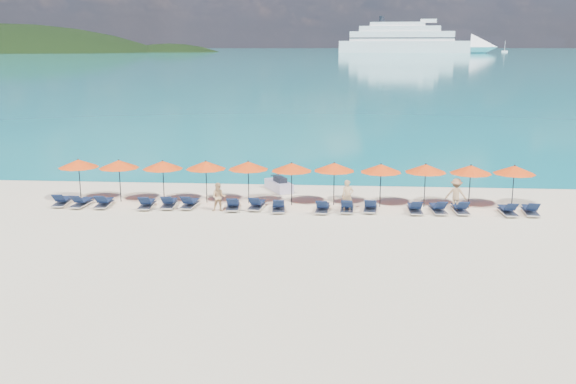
{
  "coord_description": "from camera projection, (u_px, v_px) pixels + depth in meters",
  "views": [
    {
      "loc": [
        2.23,
        -27.03,
        8.22
      ],
      "look_at": [
        0.0,
        3.0,
        1.2
      ],
      "focal_mm": 40.0,
      "sensor_mm": 36.0,
      "label": 1
    }
  ],
  "objects": [
    {
      "name": "umbrella_3",
      "position": [
        206.0,
        165.0,
        33.34
      ],
      "size": [
        2.1,
        2.1,
        2.28
      ],
      "color": "black",
      "rests_on": "ground"
    },
    {
      "name": "umbrella_1",
      "position": [
        119.0,
        164.0,
        33.6
      ],
      "size": [
        2.1,
        2.1,
        2.28
      ],
      "color": "black",
      "rests_on": "ground"
    },
    {
      "name": "lounger_10",
      "position": [
        347.0,
        207.0,
        31.95
      ],
      "size": [
        0.71,
        1.73,
        0.66
      ],
      "rotation": [
        0.0,
        0.0,
        -0.05
      ],
      "color": "silver",
      "rests_on": "ground"
    },
    {
      "name": "lounger_2",
      "position": [
        104.0,
        202.0,
        32.87
      ],
      "size": [
        0.71,
        1.73,
        0.66
      ],
      "rotation": [
        0.0,
        0.0,
        0.05
      ],
      "color": "silver",
      "rests_on": "ground"
    },
    {
      "name": "beachgoer_b",
      "position": [
        219.0,
        197.0,
        31.88
      ],
      "size": [
        0.74,
        0.47,
        1.46
      ],
      "primitive_type": "imported",
      "rotation": [
        0.0,
        0.0,
        0.09
      ],
      "color": "tan",
      "rests_on": "ground"
    },
    {
      "name": "lounger_16",
      "position": [
        530.0,
        210.0,
        31.38
      ],
      "size": [
        0.75,
        1.74,
        0.66
      ],
      "rotation": [
        0.0,
        0.0,
        -0.08
      ],
      "color": "silver",
      "rests_on": "ground"
    },
    {
      "name": "umbrella_6",
      "position": [
        334.0,
        167.0,
        32.85
      ],
      "size": [
        2.1,
        2.1,
        2.28
      ],
      "color": "black",
      "rests_on": "ground"
    },
    {
      "name": "lounger_11",
      "position": [
        370.0,
        207.0,
        32.01
      ],
      "size": [
        0.79,
        1.75,
        0.66
      ],
      "rotation": [
        0.0,
        0.0,
        -0.1
      ],
      "color": "silver",
      "rests_on": "ground"
    },
    {
      "name": "sea",
      "position": [
        334.0,
        51.0,
        669.29
      ],
      "size": [
        1600.0,
        1300.0,
        0.01
      ],
      "primitive_type": "cube",
      "color": "#1FA9B2",
      "rests_on": "ground"
    },
    {
      "name": "umbrella_2",
      "position": [
        163.0,
        165.0,
        33.38
      ],
      "size": [
        2.1,
        2.1,
        2.28
      ],
      "color": "black",
      "rests_on": "ground"
    },
    {
      "name": "umbrella_8",
      "position": [
        426.0,
        168.0,
        32.48
      ],
      "size": [
        2.1,
        2.1,
        2.28
      ],
      "color": "black",
      "rests_on": "ground"
    },
    {
      "name": "lounger_0",
      "position": [
        62.0,
        201.0,
        33.16
      ],
      "size": [
        0.78,
        1.75,
        0.66
      ],
      "rotation": [
        0.0,
        0.0,
        0.1
      ],
      "color": "silver",
      "rests_on": "ground"
    },
    {
      "name": "headland_main",
      "position": [
        3.0,
        95.0,
        582.99
      ],
      "size": [
        374.0,
        242.0,
        126.5
      ],
      "color": "black",
      "rests_on": "ground"
    },
    {
      "name": "sailboat_near",
      "position": [
        505.0,
        51.0,
        577.21
      ],
      "size": [
        5.33,
        1.78,
        9.77
      ],
      "color": "white",
      "rests_on": "ground"
    },
    {
      "name": "ground",
      "position": [
        283.0,
        234.0,
        28.28
      ],
      "size": [
        1400.0,
        1400.0,
        0.0
      ],
      "primitive_type": "plane",
      "color": "beige"
    },
    {
      "name": "umbrella_0",
      "position": [
        78.0,
        163.0,
        33.78
      ],
      "size": [
        2.1,
        2.1,
        2.28
      ],
      "color": "black",
      "rests_on": "ground"
    },
    {
      "name": "cruise_ship",
      "position": [
        418.0,
        41.0,
        533.9
      ],
      "size": [
        130.49,
        43.42,
        35.89
      ],
      "rotation": [
        0.0,
        0.0,
        -0.18
      ],
      "color": "white",
      "rests_on": "ground"
    },
    {
      "name": "beachgoer_c",
      "position": [
        456.0,
        194.0,
        32.13
      ],
      "size": [
        1.12,
        0.69,
        1.62
      ],
      "primitive_type": "imported",
      "rotation": [
        0.0,
        0.0,
        2.93
      ],
      "color": "tan",
      "rests_on": "ground"
    },
    {
      "name": "lounger_7",
      "position": [
        257.0,
        204.0,
        32.46
      ],
      "size": [
        0.79,
        1.76,
        0.66
      ],
      "rotation": [
        0.0,
        0.0,
        -0.1
      ],
      "color": "silver",
      "rests_on": "ground"
    },
    {
      "name": "lounger_3",
      "position": [
        147.0,
        204.0,
        32.62
      ],
      "size": [
        0.73,
        1.74,
        0.66
      ],
      "rotation": [
        0.0,
        0.0,
        0.06
      ],
      "color": "silver",
      "rests_on": "ground"
    },
    {
      "name": "lounger_4",
      "position": [
        169.0,
        203.0,
        32.73
      ],
      "size": [
        0.72,
        1.73,
        0.66
      ],
      "rotation": [
        0.0,
        0.0,
        0.06
      ],
      "color": "silver",
      "rests_on": "ground"
    },
    {
      "name": "umbrella_5",
      "position": [
        292.0,
        167.0,
        32.82
      ],
      "size": [
        2.1,
        2.1,
        2.28
      ],
      "color": "black",
      "rests_on": "ground"
    },
    {
      "name": "lounger_14",
      "position": [
        460.0,
        208.0,
        31.69
      ],
      "size": [
        0.72,
        1.73,
        0.66
      ],
      "rotation": [
        0.0,
        0.0,
        0.06
      ],
      "color": "silver",
      "rests_on": "ground"
    },
    {
      "name": "lounger_13",
      "position": [
        438.0,
        208.0,
        31.7
      ],
      "size": [
        0.76,
        1.75,
        0.66
      ],
      "rotation": [
        0.0,
        0.0,
        0.08
      ],
      "color": "silver",
      "rests_on": "ground"
    },
    {
      "name": "lounger_12",
      "position": [
        415.0,
        208.0,
        31.71
      ],
      "size": [
        0.64,
        1.71,
        0.66
      ],
      "rotation": [
        0.0,
        0.0,
        0.01
      ],
      "color": "silver",
      "rests_on": "ground"
    },
    {
      "name": "umbrella_7",
      "position": [
        381.0,
        168.0,
        32.5
      ],
      "size": [
        2.1,
        2.1,
        2.28
      ],
      "color": "black",
      "rests_on": "ground"
    },
    {
      "name": "umbrella_9",
      "position": [
        471.0,
        169.0,
        32.21
      ],
      "size": [
        2.1,
        2.1,
        2.28
      ],
      "color": "black",
      "rests_on": "ground"
    },
    {
      "name": "headland_small",
      "position": [
        171.0,
        91.0,
        590.92
      ],
      "size": [
        162.0,
        126.0,
        85.5
      ],
      "color": "black",
      "rests_on": "ground"
    },
    {
      "name": "lounger_1",
      "position": [
        81.0,
        202.0,
        32.92
      ],
      "size": [
        0.76,
        1.74,
        0.66
      ],
      "rotation": [
        0.0,
        0.0,
        -0.08
      ],
      "color": "silver",
      "rests_on": "ground"
    },
    {
      "name": "lounger_9",
      "position": [
        323.0,
        207.0,
        31.86
      ],
      "size": [
        0.74,
        1.74,
        0.66
      ],
      "rotation": [
        0.0,
        0.0,
        -0.07
      ],
      "color": "silver",
      "rests_on": "ground"
    },
    {
      "name": "lounger_5",
      "position": [
        190.0,
        203.0,
        32.71
      ],
      "size": [
        0.76,
        1.75,
        0.66
      ],
      "rotation": [
        0.0,
        0.0,
        -0.08
      ],
      "color": "silver",
      "rests_on": "ground"
    },
    {
      "name": "umbrella_10",
      "position": [
        514.0,
        170.0,
        32.12
      ],
      "size": [
        2.1,
        2.1,
        2.28
      ],
      "color": "black",
      "rests_on": "ground"
    },
    {
      "name": "jetski",
      "position": [
        279.0,
        185.0,
        36.45
      ],
      "size": [
        1.83,
        2.42,
        0.81
      ],
      "rotation": [
        0.0,
        0.0,
        0.49
      ],
      "color": "#AEA7C5",
      "rests_on": "ground"
    },
    {
      "name": "lounger_15",
      "position": [
        508.0,
        210.0,
        31.36
      ],
      "size": [
        0.69,
        1.72,
        0.66
      ],
      "rotation": [
        0.0,
        0.0,
        0.04
      ],
      "color": "silver",
      "rests_on": "ground"
    },
    {
      "name": "lounger_8",
      "position": [
        278.0,
        207.0,
        32.02
      ],
      "size": [
        0.78,
        1.75,
        0.66
      ],
      "rotation": [
        0.0,
        0.0,
        0.1
      ],
      "color": "silver",
      "rests_on": "ground"
    },
    {
      "name": "lounger_6",
      "position": [
        233.0,
        205.0,
        32.36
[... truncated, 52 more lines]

